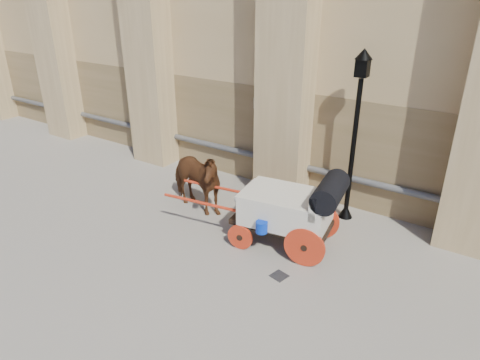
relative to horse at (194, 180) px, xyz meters
The scene contains 5 objects.
ground 3.03m from the horse, 30.04° to the right, with size 90.00×90.00×0.00m, color slate.
horse is the anchor object (origin of this frame).
carriage 3.01m from the horse, ahead, with size 4.43×1.77×1.89m.
street_lamp 4.32m from the horse, 27.95° to the left, with size 0.41×0.41×4.36m.
drain_grate_near 3.73m from the horse, 21.51° to the right, with size 0.32×0.32×0.01m, color black.
Camera 1 is at (4.31, -6.53, 5.67)m, focal length 32.00 mm.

